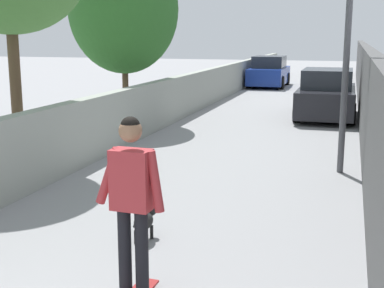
{
  "coord_description": "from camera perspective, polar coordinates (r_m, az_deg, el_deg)",
  "views": [
    {
      "loc": [
        -1.52,
        -2.35,
        2.61
      ],
      "look_at": [
        5.93,
        -0.13,
        1.0
      ],
      "focal_mm": 49.73,
      "sensor_mm": 36.0,
      "label": 1
    }
  ],
  "objects": [
    {
      "name": "ground_plane",
      "position": [
        15.92,
        7.89,
        2.14
      ],
      "size": [
        80.0,
        80.0,
        0.0
      ],
      "primitive_type": "plane",
      "color": "gray"
    },
    {
      "name": "wall_left",
      "position": [
        14.6,
        -4.23,
        4.01
      ],
      "size": [
        48.0,
        0.3,
        1.33
      ],
      "primitive_type": "cube",
      "color": "#999E93",
      "rests_on": "ground"
    },
    {
      "name": "fence_right",
      "position": [
        13.61,
        18.46,
        4.76
      ],
      "size": [
        48.0,
        0.3,
        2.22
      ],
      "primitive_type": "cube",
      "color": "#4C4C4C",
      "rests_on": "ground"
    },
    {
      "name": "tree_left_far",
      "position": [
        15.88,
        -7.36,
        14.16
      ],
      "size": [
        3.17,
        3.17,
        5.18
      ],
      "color": "brown",
      "rests_on": "ground"
    },
    {
      "name": "lamp_post",
      "position": [
        10.33,
        16.43,
        12.33
      ],
      "size": [
        0.36,
        0.36,
        4.07
      ],
      "color": "#4C4C51",
      "rests_on": "ground"
    },
    {
      "name": "person_skateboarder",
      "position": [
        5.07,
        -6.47,
        -5.27
      ],
      "size": [
        0.23,
        0.71,
        1.79
      ],
      "color": "black",
      "rests_on": "skateboard"
    },
    {
      "name": "dog",
      "position": [
        6.89,
        -5.1,
        -8.14
      ],
      "size": [
        1.86,
        0.63,
        1.06
      ],
      "color": "black",
      "rests_on": "ground"
    },
    {
      "name": "car_near",
      "position": [
        17.41,
        14.25,
        5.08
      ],
      "size": [
        3.93,
        1.8,
        1.54
      ],
      "color": "black",
      "rests_on": "ground"
    },
    {
      "name": "car_far",
      "position": [
        27.47,
        8.26,
        7.6
      ],
      "size": [
        3.85,
        1.8,
        1.54
      ],
      "color": "navy",
      "rests_on": "ground"
    }
  ]
}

